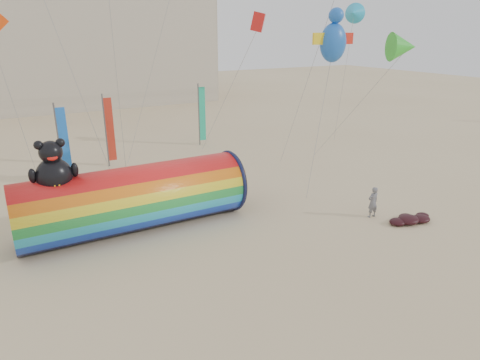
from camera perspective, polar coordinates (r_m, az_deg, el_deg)
ground at (r=20.36m, az=0.86°, el=-7.84°), size 160.00×160.00×0.00m
windsock_assembly at (r=21.40m, az=-13.91°, el=-2.17°), size 10.87×3.31×5.01m
kite_handler at (r=23.35m, az=17.30°, el=-2.84°), size 0.63×0.43×1.67m
fabric_bundle at (r=23.63m, az=21.77°, el=-4.86°), size 2.62×1.35×0.41m
festival_banners at (r=32.14m, az=-14.25°, el=6.76°), size 12.31×4.95×5.20m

